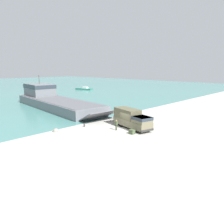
# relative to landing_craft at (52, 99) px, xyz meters

# --- Properties ---
(ground_plane) EXTENTS (240.00, 240.00, 0.00)m
(ground_plane) POSITION_rel_landing_craft_xyz_m (-3.12, -26.73, -1.88)
(ground_plane) COLOR #A8A59E
(landing_craft) EXTENTS (11.17, 35.01, 7.74)m
(landing_craft) POSITION_rel_landing_craft_xyz_m (0.00, 0.00, 0.00)
(landing_craft) COLOR slate
(landing_craft) RESTS_ON ground_plane
(military_truck) EXTENTS (4.09, 7.99, 3.06)m
(military_truck) POSITION_rel_landing_craft_xyz_m (-1.67, -27.42, -0.32)
(military_truck) COLOR #6B664C
(military_truck) RESTS_ON ground_plane
(soldier_on_ramp) EXTENTS (0.30, 0.47, 1.64)m
(soldier_on_ramp) POSITION_rel_landing_craft_xyz_m (-4.40, -26.49, -0.93)
(soldier_on_ramp) COLOR #475638
(soldier_on_ramp) RESTS_ON ground_plane
(moored_boat_a) EXTENTS (4.46, 8.28, 1.34)m
(moored_boat_a) POSITION_rel_landing_craft_xyz_m (32.65, 27.72, -1.43)
(moored_boat_a) COLOR #2D7060
(moored_boat_a) RESTS_ON ground_plane
(mooring_bollard) EXTENTS (0.26, 0.26, 0.65)m
(mooring_bollard) POSITION_rel_landing_craft_xyz_m (-6.68, -21.24, -1.52)
(mooring_bollard) COLOR #333338
(mooring_bollard) RESTS_ON ground_plane
(cargo_crate) EXTENTS (0.69, 0.82, 0.66)m
(cargo_crate) POSITION_rel_landing_craft_xyz_m (-4.25, -29.58, -1.54)
(cargo_crate) COLOR #475638
(cargo_crate) RESTS_ON ground_plane
(shoreline_rock_a) EXTENTS (1.38, 1.38, 1.38)m
(shoreline_rock_a) POSITION_rel_landing_craft_xyz_m (9.08, -18.98, -1.88)
(shoreline_rock_a) COLOR #66605B
(shoreline_rock_a) RESTS_ON ground_plane
(shoreline_rock_b) EXTENTS (1.29, 1.29, 1.29)m
(shoreline_rock_b) POSITION_rel_landing_craft_xyz_m (4.99, -19.46, -1.88)
(shoreline_rock_b) COLOR #66605B
(shoreline_rock_b) RESTS_ON ground_plane
(shoreline_rock_c) EXTENTS (1.02, 1.02, 1.02)m
(shoreline_rock_c) POSITION_rel_landing_craft_xyz_m (-11.57, -20.28, -1.88)
(shoreline_rock_c) COLOR gray
(shoreline_rock_c) RESTS_ON ground_plane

